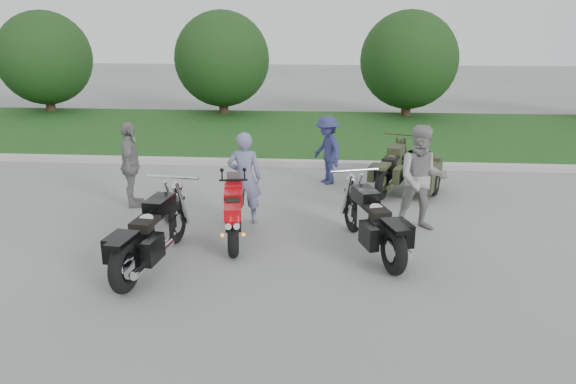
# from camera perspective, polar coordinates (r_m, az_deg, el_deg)

# --- Properties ---
(ground) EXTENTS (80.00, 80.00, 0.00)m
(ground) POSITION_cam_1_polar(r_m,az_deg,el_deg) (8.92, -3.92, -6.98)
(ground) COLOR #9C9C97
(ground) RESTS_ON ground
(curb) EXTENTS (60.00, 0.30, 0.15)m
(curb) POSITION_cam_1_polar(r_m,az_deg,el_deg) (14.55, -0.47, 2.96)
(curb) COLOR #BAB7AF
(curb) RESTS_ON ground
(grass_strip) EXTENTS (60.00, 8.00, 0.14)m
(grass_strip) POSITION_cam_1_polar(r_m,az_deg,el_deg) (18.59, 0.68, 6.07)
(grass_strip) COLOR #2B6322
(grass_strip) RESTS_ON ground
(tree_far_left) EXTENTS (3.60, 3.60, 4.00)m
(tree_far_left) POSITION_cam_1_polar(r_m,az_deg,el_deg) (24.35, -23.48, 12.38)
(tree_far_left) COLOR #3F2B1C
(tree_far_left) RESTS_ON ground
(tree_mid_left) EXTENTS (3.60, 3.60, 4.00)m
(tree_mid_left) POSITION_cam_1_polar(r_m,az_deg,el_deg) (22.01, -6.70, 13.27)
(tree_mid_left) COLOR #3F2B1C
(tree_mid_left) RESTS_ON ground
(tree_mid_right) EXTENTS (3.60, 3.60, 4.00)m
(tree_mid_right) POSITION_cam_1_polar(r_m,az_deg,el_deg) (21.77, 12.18, 12.97)
(tree_mid_right) COLOR #3F2B1C
(tree_mid_right) RESTS_ON ground
(sportbike_red) EXTENTS (0.51, 1.86, 0.88)m
(sportbike_red) POSITION_cam_1_polar(r_m,az_deg,el_deg) (9.46, -5.56, -2.20)
(sportbike_red) COLOR black
(sportbike_red) RESTS_ON ground
(cruiser_left) EXTENTS (0.54, 2.57, 0.99)m
(cruiser_left) POSITION_cam_1_polar(r_m,az_deg,el_deg) (8.72, -13.87, -4.45)
(cruiser_left) COLOR black
(cruiser_left) RESTS_ON ground
(cruiser_right) EXTENTS (0.98, 2.44, 0.97)m
(cruiser_right) POSITION_cam_1_polar(r_m,az_deg,el_deg) (9.10, 8.78, -3.29)
(cruiser_right) COLOR black
(cruiser_right) RESTS_ON ground
(cruiser_sidecar) EXTENTS (1.62, 2.31, 0.92)m
(cruiser_sidecar) POSITION_cam_1_polar(r_m,az_deg,el_deg) (12.49, 12.29, 1.86)
(cruiser_sidecar) COLOR black
(cruiser_sidecar) RESTS_ON ground
(person_stripe) EXTENTS (0.64, 0.44, 1.72)m
(person_stripe) POSITION_cam_1_polar(r_m,az_deg,el_deg) (10.30, -4.43, 1.42)
(person_stripe) COLOR slate
(person_stripe) RESTS_ON ground
(person_grey) EXTENTS (0.92, 0.72, 1.90)m
(person_grey) POSITION_cam_1_polar(r_m,az_deg,el_deg) (10.18, 13.46, 1.33)
(person_grey) COLOR #969691
(person_grey) RESTS_ON ground
(person_denim) EXTENTS (1.01, 1.17, 1.56)m
(person_denim) POSITION_cam_1_polar(r_m,az_deg,el_deg) (12.87, 4.00, 4.27)
(person_denim) COLOR navy
(person_denim) RESTS_ON ground
(person_back) EXTENTS (0.68, 1.09, 1.72)m
(person_back) POSITION_cam_1_polar(r_m,az_deg,el_deg) (11.62, -15.70, 2.66)
(person_back) COLOR gray
(person_back) RESTS_ON ground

